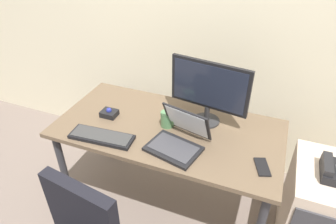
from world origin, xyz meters
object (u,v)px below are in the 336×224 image
object	(u,v)px
trackball_mouse	(109,113)
coffee_mug	(168,119)
file_cabinet	(319,212)
desk_phone	(336,172)
monitor_main	(209,89)
keyboard	(102,137)
cell_phone	(262,167)
laptop	(178,139)

from	to	relation	value
trackball_mouse	coffee_mug	bearing A→B (deg)	5.78
trackball_mouse	coffee_mug	world-z (taller)	coffee_mug
file_cabinet	desk_phone	distance (m)	0.38
desk_phone	monitor_main	distance (m)	0.87
monitor_main	coffee_mug	distance (m)	0.33
keyboard	trackball_mouse	distance (m)	0.25
monitor_main	cell_phone	xyz separation A→B (m)	(0.41, -0.31, -0.25)
desk_phone	coffee_mug	bearing A→B (deg)	179.01
desk_phone	laptop	bearing A→B (deg)	-170.74
desk_phone	laptop	size ratio (longest dim) A/B	0.54
coffee_mug	desk_phone	bearing A→B (deg)	-0.99
file_cabinet	monitor_main	xyz separation A→B (m)	(-0.81, 0.14, 0.66)
cell_phone	coffee_mug	bearing A→B (deg)	145.11
coffee_mug	cell_phone	xyz separation A→B (m)	(0.64, -0.17, -0.05)
monitor_main	laptop	world-z (taller)	monitor_main
file_cabinet	cell_phone	bearing A→B (deg)	-156.94
file_cabinet	trackball_mouse	distance (m)	1.52
desk_phone	monitor_main	bearing A→B (deg)	168.80
monitor_main	trackball_mouse	world-z (taller)	monitor_main
keyboard	desk_phone	bearing A→B (deg)	10.74
desk_phone	trackball_mouse	size ratio (longest dim) A/B	1.82
file_cabinet	laptop	size ratio (longest dim) A/B	1.84
file_cabinet	desk_phone	size ratio (longest dim) A/B	3.41
coffee_mug	laptop	bearing A→B (deg)	-50.63
keyboard	laptop	distance (m)	0.49
desk_phone	coffee_mug	distance (m)	1.03
monitor_main	coffee_mug	xyz separation A→B (m)	(-0.23, -0.14, -0.20)
desk_phone	keyboard	xyz separation A→B (m)	(-1.37, -0.26, 0.05)
keyboard	cell_phone	world-z (taller)	keyboard
coffee_mug	monitor_main	bearing A→B (deg)	32.01
file_cabinet	trackball_mouse	xyz separation A→B (m)	(-1.46, -0.04, 0.43)
file_cabinet	keyboard	size ratio (longest dim) A/B	1.63
monitor_main	coffee_mug	size ratio (longest dim) A/B	5.00
coffee_mug	cell_phone	world-z (taller)	coffee_mug
cell_phone	desk_phone	bearing A→B (deg)	1.72
monitor_main	keyboard	bearing A→B (deg)	-143.42
monitor_main	cell_phone	size ratio (longest dim) A/B	3.70
keyboard	trackball_mouse	xyz separation A→B (m)	(-0.08, 0.23, 0.01)
file_cabinet	cell_phone	world-z (taller)	cell_phone
trackball_mouse	desk_phone	bearing A→B (deg)	0.98
cell_phone	file_cabinet	bearing A→B (deg)	3.33
monitor_main	desk_phone	bearing A→B (deg)	-11.20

